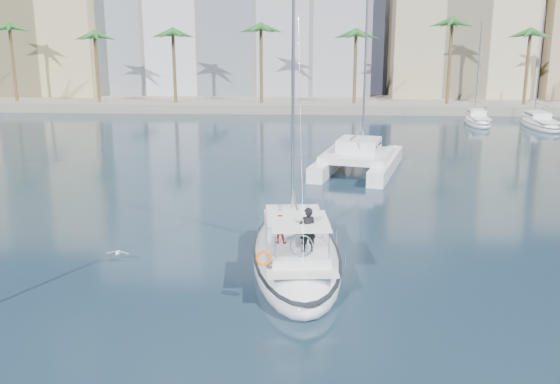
{
  "coord_description": "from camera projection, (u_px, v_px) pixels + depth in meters",
  "views": [
    {
      "loc": [
        1.0,
        -26.86,
        10.6
      ],
      "look_at": [
        -0.59,
        1.5,
        3.23
      ],
      "focal_mm": 40.0,
      "sensor_mm": 36.0,
      "label": 1
    }
  ],
  "objects": [
    {
      "name": "ground",
      "position": [
        291.0,
        268.0,
        28.67
      ],
      "size": [
        160.0,
        160.0,
        0.0
      ],
      "primitive_type": "plane",
      "color": "black",
      "rests_on": "ground"
    },
    {
      "name": "quay",
      "position": [
        308.0,
        104.0,
        87.48
      ],
      "size": [
        120.0,
        14.0,
        1.2
      ],
      "primitive_type": "cube",
      "color": "gray",
      "rests_on": "ground"
    },
    {
      "name": "building_modern",
      "position": [
        232.0,
        8.0,
        96.36
      ],
      "size": [
        42.0,
        16.0,
        28.0
      ],
      "primitive_type": "cube",
      "color": "silver",
      "rests_on": "ground"
    },
    {
      "name": "building_tan_left",
      "position": [
        34.0,
        28.0,
        94.87
      ],
      "size": [
        22.0,
        14.0,
        22.0
      ],
      "primitive_type": "cube",
      "color": "tan",
      "rests_on": "ground"
    },
    {
      "name": "building_beige",
      "position": [
        457.0,
        35.0,
        92.62
      ],
      "size": [
        20.0,
        14.0,
        20.0
      ],
      "primitive_type": "cube",
      "color": "#C6B88E",
      "rests_on": "ground"
    },
    {
      "name": "palm_left",
      "position": [
        53.0,
        33.0,
        83.02
      ],
      "size": [
        3.6,
        3.6,
        12.3
      ],
      "color": "brown",
      "rests_on": "ground"
    },
    {
      "name": "palm_centre",
      "position": [
        308.0,
        33.0,
        81.18
      ],
      "size": [
        3.6,
        3.6,
        12.3
      ],
      "color": "brown",
      "rests_on": "ground"
    },
    {
      "name": "main_sloop",
      "position": [
        296.0,
        253.0,
        28.97
      ],
      "size": [
        5.15,
        12.9,
        18.68
      ],
      "rotation": [
        0.0,
        0.0,
        0.09
      ],
      "color": "white",
      "rests_on": "ground"
    },
    {
      "name": "catamaran",
      "position": [
        358.0,
        156.0,
        48.4
      ],
      "size": [
        8.04,
        12.04,
        16.2
      ],
      "rotation": [
        0.0,
        0.0,
        -0.25
      ],
      "color": "white",
      "rests_on": "ground"
    },
    {
      "name": "seagull",
      "position": [
        118.0,
        253.0,
        29.3
      ],
      "size": [
        1.06,
        0.46,
        0.2
      ],
      "color": "silver",
      "rests_on": "ground"
    },
    {
      "name": "moored_yacht_a",
      "position": [
        477.0,
        124.0,
        73.01
      ],
      "size": [
        3.37,
        9.52,
        11.9
      ],
      "primitive_type": null,
      "rotation": [
        0.0,
        0.0,
        -0.07
      ],
      "color": "white",
      "rests_on": "ground"
    },
    {
      "name": "moored_yacht_b",
      "position": [
        539.0,
        127.0,
        70.73
      ],
      "size": [
        3.32,
        10.83,
        13.72
      ],
      "primitive_type": null,
      "rotation": [
        0.0,
        0.0,
        -0.02
      ],
      "color": "white",
      "rests_on": "ground"
    }
  ]
}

